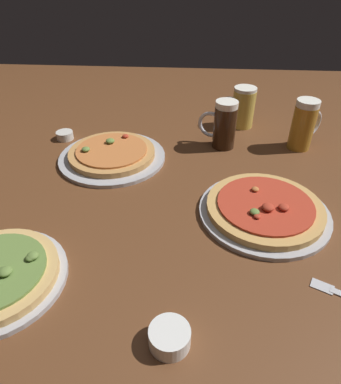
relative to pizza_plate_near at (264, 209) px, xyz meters
name	(u,v)px	position (x,y,z in m)	size (l,w,h in m)	color
ground_plane	(170,202)	(-0.24, 0.05, -0.03)	(2.40, 2.40, 0.03)	brown
pizza_plate_near	(264,209)	(0.00, 0.00, 0.00)	(0.33, 0.33, 0.05)	#B2B2B7
pizza_plate_far	(112,155)	(-0.44, 0.25, 0.00)	(0.34, 0.34, 0.05)	#B2B2B7
beer_mug_dark	(242,107)	(-0.01, 0.53, 0.06)	(0.14, 0.08, 0.15)	gold
beer_mug_amber	(304,125)	(0.17, 0.37, 0.07)	(0.11, 0.10, 0.17)	#B27A23
beer_mug_pale	(223,125)	(-0.09, 0.36, 0.06)	(0.13, 0.08, 0.16)	black
ramekin_sauce	(170,337)	(-0.21, -0.37, 0.00)	(0.07, 0.07, 0.04)	white
ramekin_butter	(65,135)	(-0.64, 0.37, 0.00)	(0.06, 0.06, 0.03)	silver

